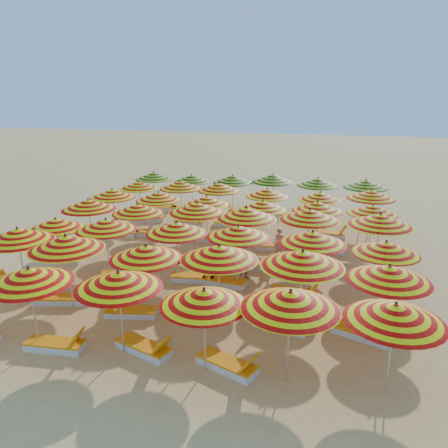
{
  "coord_description": "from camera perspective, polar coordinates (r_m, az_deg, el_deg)",
  "views": [
    {
      "loc": [
        4.33,
        -17.33,
        7.22
      ],
      "look_at": [
        0.0,
        0.5,
        1.6
      ],
      "focal_mm": 35.0,
      "sensor_mm": 36.0,
      "label": 1
    }
  ],
  "objects": [
    {
      "name": "umbrella_2",
      "position": [
        12.37,
        -13.62,
        -7.13
      ],
      "size": [
        3.14,
        3.14,
        2.56
      ],
      "color": "silver",
      "rests_on": "ground"
    },
    {
      "name": "umbrella_27",
      "position": [
        20.52,
        5.09,
        2.47
      ],
      "size": [
        2.4,
        2.4,
        2.37
      ],
      "color": "silver",
      "rests_on": "ground"
    },
    {
      "name": "umbrella_12",
      "position": [
        18.79,
        -21.12,
        0.03
      ],
      "size": [
        2.81,
        2.81,
        2.38
      ],
      "color": "silver",
      "rests_on": "ground"
    },
    {
      "name": "umbrella_16",
      "position": [
        15.66,
        11.47,
        -1.79
      ],
      "size": [
        3.12,
        3.12,
        2.57
      ],
      "color": "silver",
      "rests_on": "ground"
    },
    {
      "name": "umbrella_33",
      "position": [
        22.94,
        5.7,
        4.08
      ],
      "size": [
        2.66,
        2.66,
        2.4
      ],
      "color": "silver",
      "rests_on": "ground"
    },
    {
      "name": "lounger_18",
      "position": [
        20.84,
        6.5,
        -2.91
      ],
      "size": [
        1.8,
        0.81,
        0.69
      ],
      "rotation": [
        0.0,
        0.0,
        0.14
      ],
      "color": "white",
      "rests_on": "ground"
    },
    {
      "name": "umbrella_18",
      "position": [
        20.69,
        -17.28,
        2.46
      ],
      "size": [
        2.94,
        2.94,
        2.6
      ],
      "color": "silver",
      "rests_on": "ground"
    },
    {
      "name": "umbrella_36",
      "position": [
        27.58,
        -9.15,
        6.24
      ],
      "size": [
        2.77,
        2.77,
        2.45
      ],
      "color": "silver",
      "rests_on": "ground"
    },
    {
      "name": "umbrella_37",
      "position": [
        26.75,
        -4.22,
        5.97
      ],
      "size": [
        2.73,
        2.73,
        2.39
      ],
      "color": "silver",
      "rests_on": "ground"
    },
    {
      "name": "lounger_23",
      "position": [
        23.11,
        13.61,
        -1.27
      ],
      "size": [
        1.77,
        0.69,
        0.69
      ],
      "rotation": [
        0.0,
        0.0,
        -0.07
      ],
      "color": "white",
      "rests_on": "ground"
    },
    {
      "name": "umbrella_22",
      "position": [
        18.17,
        11.14,
        1.2
      ],
      "size": [
        2.74,
        2.74,
        2.68
      ],
      "color": "silver",
      "rests_on": "ground"
    },
    {
      "name": "lounger_26",
      "position": [
        26.48,
        2.3,
        1.54
      ],
      "size": [
        1.76,
        0.68,
        0.69
      ],
      "rotation": [
        0.0,
        0.0,
        3.2
      ],
      "color": "white",
      "rests_on": "ground"
    },
    {
      "name": "ground",
      "position": [
        19.26,
        -0.35,
        -4.98
      ],
      "size": [
        120.0,
        120.0,
        0.0
      ],
      "primitive_type": "plane",
      "color": "#E5B465",
      "rests_on": "ground"
    },
    {
      "name": "lounger_22",
      "position": [
        24.42,
        0.83,
        0.21
      ],
      "size": [
        1.83,
        1.12,
        0.69
      ],
      "rotation": [
        0.0,
        0.0,
        0.33
      ],
      "color": "white",
      "rests_on": "ground"
    },
    {
      "name": "lounger_11",
      "position": [
        17.05,
        -0.15,
        -7.46
      ],
      "size": [
        1.79,
        0.79,
        0.69
      ],
      "rotation": [
        0.0,
        0.0,
        3.02
      ],
      "color": "white",
      "rests_on": "ground"
    },
    {
      "name": "umbrella_41",
      "position": [
        25.44,
        18.02,
        4.99
      ],
      "size": [
        2.54,
        2.54,
        2.59
      ],
      "color": "silver",
      "rests_on": "ground"
    },
    {
      "name": "lounger_13",
      "position": [
        18.6,
        4.63,
        -5.36
      ],
      "size": [
        1.79,
        0.76,
        0.69
      ],
      "rotation": [
        0.0,
        0.0,
        0.11
      ],
      "color": "white",
      "rests_on": "ground"
    },
    {
      "name": "lounger_6",
      "position": [
        15.2,
        -12.2,
        -11.11
      ],
      "size": [
        1.81,
        0.91,
        0.69
      ],
      "rotation": [
        0.0,
        0.0,
        3.34
      ],
      "color": "white",
      "rests_on": "ground"
    },
    {
      "name": "lounger_25",
      "position": [
        27.38,
        -5.11,
        2.01
      ],
      "size": [
        1.77,
        0.7,
        0.69
      ],
      "rotation": [
        0.0,
        0.0,
        0.07
      ],
      "color": "white",
      "rests_on": "ground"
    },
    {
      "name": "umbrella_19",
      "position": [
        19.93,
        -11.22,
        1.96
      ],
      "size": [
        2.6,
        2.6,
        2.44
      ],
      "color": "silver",
      "rests_on": "ground"
    },
    {
      "name": "umbrella_32",
      "position": [
        23.85,
        -0.66,
        4.86
      ],
      "size": [
        2.46,
        2.46,
        2.49
      ],
      "color": "silver",
      "rests_on": "ground"
    },
    {
      "name": "umbrella_23",
      "position": [
        18.05,
        19.72,
        0.51
      ],
      "size": [
        3.23,
        3.23,
        2.72
      ],
      "color": "silver",
      "rests_on": "ground"
    },
    {
      "name": "umbrella_40",
      "position": [
        25.57,
        12.18,
        5.37
      ],
      "size": [
        3.04,
        3.04,
        2.52
      ],
      "color": "silver",
      "rests_on": "ground"
    },
    {
      "name": "lounger_24",
      "position": [
        27.71,
        -7.9,
        2.09
      ],
      "size": [
        1.83,
        1.06,
        0.69
      ],
      "rotation": [
        0.0,
        0.0,
        0.3
      ],
      "color": "white",
      "rests_on": "ground"
    },
    {
      "name": "umbrella_6",
      "position": [
        17.1,
        -25.33,
        -1.28
      ],
      "size": [
        2.92,
        2.92,
        2.65
      ],
      "color": "silver",
      "rests_on": "ground"
    },
    {
      "name": "umbrella_26",
      "position": [
        21.42,
        -2.29,
        3.08
      ],
      "size": [
        2.48,
        2.48,
        2.34
      ],
      "color": "silver",
      "rests_on": "ground"
    },
    {
      "name": "lounger_10",
      "position": [
        17.42,
        -3.92,
        -6.94
      ],
      "size": [
        1.79,
        0.8,
        0.69
      ],
      "rotation": [
        0.0,
        0.0,
        0.13
      ],
      "color": "white",
      "rests_on": "ground"
    },
    {
      "name": "lounger_27",
      "position": [
        26.1,
        7.34,
        1.18
      ],
      "size": [
        1.74,
        0.6,
        0.69
      ],
      "rotation": [
        0.0,
        0.0,
        3.15
      ],
      "color": "white",
      "rests_on": "ground"
    },
    {
      "name": "lounger_17",
      "position": [
        21.72,
        -0.79,
        -1.96
      ],
      "size": [
        1.77,
        0.7,
        0.69
      ],
      "rotation": [
        0.0,
        0.0,
        -0.07
      ],
      "color": "white",
      "rests_on": "ground"
    },
    {
      "name": "umbrella_21",
      "position": [
        18.04,
        2.96,
        1.41
      ],
      "size": [
        2.83,
        2.83,
        2.69
      ],
      "color": "silver",
      "rests_on": "ground"
    },
    {
      "name": "umbrella_8",
      "position": [
        14.31,
        -10.13,
        -3.65
      ],
      "size": [
        2.96,
        2.96,
        2.54
      ],
      "color": "silver",
      "rests_on": "ground"
    },
    {
      "name": "lounger_20",
      "position": [
        25.48,
        -9.75,
        0.68
      ],
      "size": [
        1.83,
        1.16,
        0.69
      ],
      "rotation": [
        0.0,
        0.0,
        0.36
      ],
      "color": "white",
      "rests_on": "ground"
    },
    {
      "name": "umbrella_29",
      "position": [
        20.7,
        18.82,
        1.82
      ],
      "size": [
        2.48,
        2.48,
        2.4
      ],
      "color": "silver",
      "rests_on": "ground"
    },
    {
      "name": "lounger_14",
      "position": [
        18.7,
        9.18,
        -5.4
      ],
      "size": [
        1.81,
        0.9,
        0.69
      ],
      "rotation": [
        0.0,
        0.0,
        -0.19
      ],
      "color": "white",
      "rests_on": "ground"
    },
    {
      "name": "lounger_21",
      "position": [
        24.62,
        -4.4,
        0.3
      ],
      "size": [
        1.74,
        0.61,
        0.69
      ],
      "rotation": [
        0.0,
        0.0,
        -0.02
      ],
      "color": "white",
      "rests_on": "ground"
    },
    {
      "name": "lounger_15",
      "position": [
        23.45,
        -12.89,
        -0.95
      ],
      "size": [
        1.83,
        1.04,
        0.69
      ],
      "rotation": [
        0.0,
        0.0,
        2.86
      ],
      "color": "white",
      "rests_on": "ground"
    },
    {
      "name": "umbrella_5",
      "position": [
        11.19,
        21.44,
        -10.76
      ],
      "size": [
        3.13,
        3.13,
        2.53
      ],
      "color": "silver",
      "rests_on": "ground"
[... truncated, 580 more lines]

